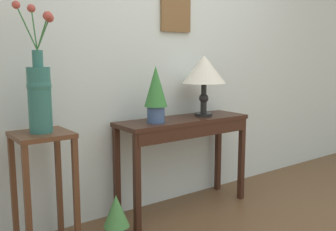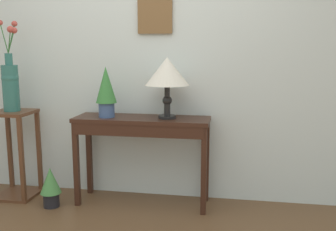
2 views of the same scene
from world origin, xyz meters
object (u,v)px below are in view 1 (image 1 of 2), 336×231
(potted_plant_on_console, at_px, (156,92))
(potted_plant_floor, at_px, (116,217))
(console_table, at_px, (185,133))
(pedestal_stand_left, at_px, (45,194))
(table_lamp, at_px, (204,71))
(flower_vase_tall, at_px, (39,91))

(potted_plant_on_console, relative_size, potted_plant_floor, 1.24)
(console_table, bearing_deg, potted_plant_floor, -165.40)
(potted_plant_on_console, distance_m, pedestal_stand_left, 1.09)
(console_table, relative_size, potted_plant_floor, 3.31)
(console_table, height_order, pedestal_stand_left, pedestal_stand_left)
(table_lamp, xyz_separation_m, pedestal_stand_left, (-1.43, -0.05, -0.77))
(table_lamp, relative_size, pedestal_stand_left, 0.64)
(potted_plant_on_console, bearing_deg, potted_plant_floor, -158.25)
(console_table, relative_size, flower_vase_tall, 1.45)
(potted_plant_floor, bearing_deg, table_lamp, 12.64)
(console_table, distance_m, pedestal_stand_left, 1.23)
(table_lamp, relative_size, potted_plant_on_console, 1.18)
(console_table, xyz_separation_m, table_lamp, (0.22, 0.02, 0.51))
(flower_vase_tall, relative_size, potted_plant_floor, 2.28)
(potted_plant_on_console, relative_size, flower_vase_tall, 0.54)
(pedestal_stand_left, height_order, flower_vase_tall, flower_vase_tall)
(pedestal_stand_left, bearing_deg, potted_plant_on_console, 0.50)
(potted_plant_on_console, height_order, pedestal_stand_left, potted_plant_on_console)
(console_table, bearing_deg, table_lamp, 5.67)
(potted_plant_on_console, bearing_deg, console_table, 2.80)
(pedestal_stand_left, distance_m, flower_vase_tall, 0.68)
(table_lamp, distance_m, pedestal_stand_left, 1.63)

